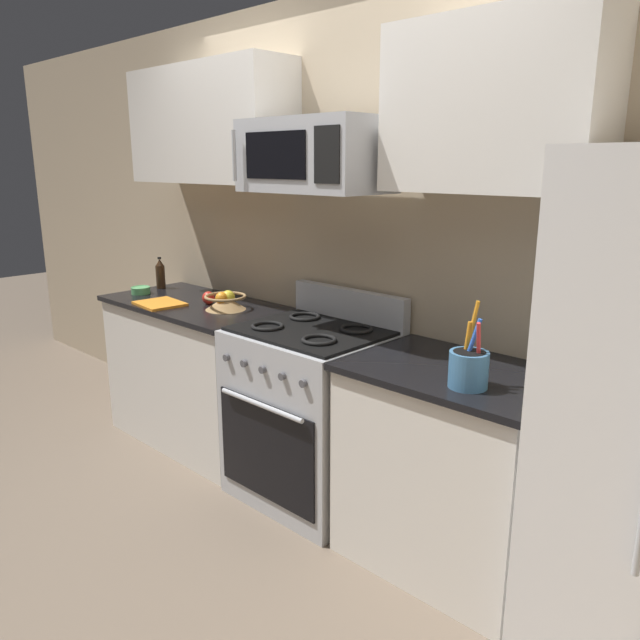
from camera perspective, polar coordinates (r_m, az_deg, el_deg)
ground_plane at (r=3.11m, az=-9.95°, el=-20.02°), size 16.00×16.00×0.00m
wall_back at (r=3.33m, az=3.92°, el=6.67°), size 8.00×0.10×2.60m
counter_left at (r=4.00m, az=-11.24°, el=-4.71°), size 1.23×0.65×0.91m
range_oven at (r=3.27m, az=-0.76°, el=-8.52°), size 0.76×0.69×1.09m
counter_right at (r=2.81m, az=11.94°, el=-13.24°), size 0.90×0.65×0.91m
microwave at (r=3.03m, az=-0.45°, el=15.01°), size 0.73×0.44×0.34m
upper_cabinets_left at (r=3.89m, az=-10.24°, el=17.37°), size 1.22×0.34×0.67m
upper_cabinets_right at (r=2.66m, az=15.88°, el=18.55°), size 0.89×0.34×0.67m
utensil_crock at (r=2.42m, az=13.63°, el=-4.31°), size 0.15×0.15×0.33m
fruit_basket at (r=3.64m, az=-8.76°, el=1.76°), size 0.24×0.24×0.11m
apple_loose at (r=3.79m, az=-10.30°, el=2.04°), size 0.08×0.08×0.08m
cutting_board at (r=3.84m, az=-14.64°, el=1.48°), size 0.30×0.26×0.02m
bottle_soy at (r=4.34m, az=-14.59°, el=4.16°), size 0.06×0.06×0.21m
bottle_oil at (r=2.41m, az=19.33°, el=-3.98°), size 0.06×0.06×0.24m
prep_bowl at (r=4.20m, az=-16.30°, el=2.69°), size 0.12×0.12×0.05m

